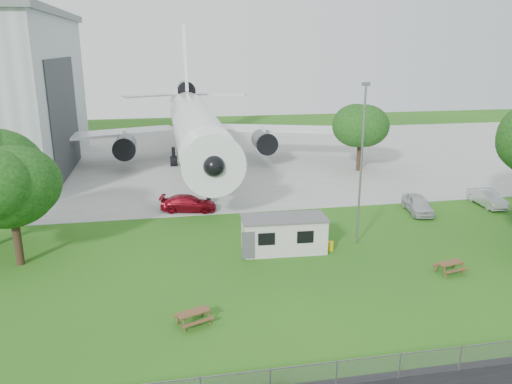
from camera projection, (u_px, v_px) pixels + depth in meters
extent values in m
plane|color=#36771B|center=(269.00, 290.00, 30.95)|extent=(160.00, 160.00, 0.00)
cube|color=#B7B7B2|center=(209.00, 159.00, 66.78)|extent=(120.00, 46.00, 0.03)
cube|color=#2D3033|center=(65.00, 117.00, 57.16)|extent=(0.16, 16.00, 12.96)
cylinder|color=white|center=(195.00, 126.00, 61.22)|extent=(5.40, 34.00, 5.40)
cone|color=white|center=(211.00, 159.00, 43.31)|extent=(5.40, 5.50, 5.40)
cone|color=white|center=(186.00, 102.00, 80.80)|extent=(4.86, 9.00, 4.86)
cube|color=white|center=(94.00, 135.00, 62.35)|extent=(21.36, 10.77, 0.36)
cube|color=white|center=(287.00, 129.00, 66.81)|extent=(21.36, 10.77, 0.36)
cube|color=white|center=(185.00, 65.00, 79.20)|extent=(0.46, 9.96, 12.17)
cylinder|color=#515459|center=(125.00, 146.00, 59.83)|extent=(2.50, 4.20, 2.50)
cylinder|color=#515459|center=(264.00, 141.00, 62.86)|extent=(2.50, 4.20, 2.50)
cylinder|color=#515459|center=(186.00, 90.00, 79.30)|extent=(2.60, 4.50, 2.60)
cylinder|color=black|center=(208.00, 191.00, 47.70)|extent=(0.36, 0.36, 2.40)
cylinder|color=black|center=(174.00, 156.00, 62.77)|extent=(0.44, 0.44, 2.40)
cylinder|color=black|center=(218.00, 155.00, 63.76)|extent=(0.44, 0.44, 2.40)
cube|color=beige|center=(284.00, 235.00, 36.54)|extent=(6.10, 2.76, 2.50)
cube|color=#59595B|center=(284.00, 218.00, 36.18)|extent=(6.31, 2.97, 0.12)
cylinder|color=gold|center=(330.00, 246.00, 36.84)|extent=(0.50, 0.50, 0.70)
cylinder|color=slate|center=(361.00, 167.00, 36.57)|extent=(0.16, 0.16, 12.00)
cylinder|color=#382619|center=(18.00, 242.00, 34.14)|extent=(0.56, 0.56, 3.36)
sphere|color=#2D681E|center=(9.00, 184.00, 32.99)|extent=(6.54, 6.54, 6.54)
cylinder|color=#382619|center=(359.00, 158.00, 60.23)|extent=(0.56, 0.56, 3.22)
sphere|color=#2D681E|center=(361.00, 125.00, 59.13)|extent=(6.22, 6.22, 6.22)
imported|color=#B8BBC0|center=(418.00, 204.00, 45.07)|extent=(2.67, 4.97, 1.61)
imported|color=#AEB0B5|center=(487.00, 198.00, 46.99)|extent=(1.88, 4.76, 1.54)
imported|color=maroon|center=(188.00, 203.00, 45.53)|extent=(5.36, 3.01, 1.47)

